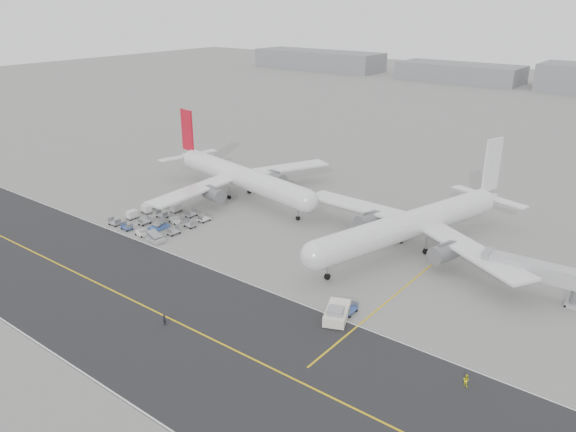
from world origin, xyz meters
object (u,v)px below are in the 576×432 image
Objects in this scene: jet_bridge at (532,271)px; ground_crew_b at (466,380)px; pushback_tug at (337,313)px; ground_crew_a at (164,320)px; airliner_b at (414,223)px; airliner_a at (239,176)px.

ground_crew_b is (0.62, -28.96, -3.43)m from jet_bridge.
pushback_tug is 5.03× the size of ground_crew_a.
pushback_tug is at bearing 43.88° from ground_crew_a.
airliner_b is at bearing 71.90° from pushback_tug.
airliner_b reaches higher than ground_crew_b.
ground_crew_a reaches higher than ground_crew_b.
jet_bridge reaches higher than pushback_tug.
airliner_b is 30.00× the size of ground_crew_a.
airliner_a is 79.92m from ground_crew_b.
jet_bridge reaches higher than ground_crew_b.
airliner_a is 70.92m from jet_bridge.
jet_bridge reaches higher than ground_crew_a.
airliner_a is at bearing -14.38° from ground_crew_b.
jet_bridge is at bearing -85.04° from airliner_a.
ground_crew_a is at bearing 31.24° from ground_crew_b.
jet_bridge is 58.84m from ground_crew_a.
ground_crew_a is (-40.22, -42.82, -3.38)m from jet_bridge.
airliner_a is 47.31m from airliner_b.
ground_crew_a is 43.12m from ground_crew_b.
airliner_b is at bearing 165.45° from jet_bridge.
pushback_tug is at bearing 3.73° from ground_crew_b.
airliner_a is 31.80× the size of ground_crew_b.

